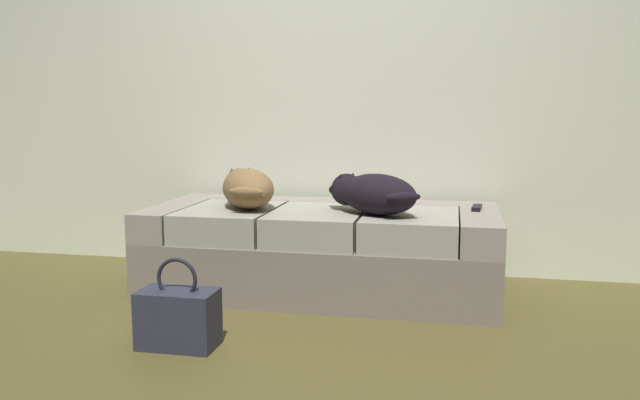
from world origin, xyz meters
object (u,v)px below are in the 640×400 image
dog_dark (372,193)px  tv_remote (477,208)px  dog_tan (247,188)px  handbag (178,317)px  couch (322,250)px

dog_dark → tv_remote: (0.52, 0.24, -0.09)m
dog_tan → handbag: (-0.01, -0.88, -0.44)m
couch → handbag: (-0.41, -0.94, -0.10)m
dog_tan → handbag: bearing=-90.6°
dog_dark → couch: bearing=154.5°
dog_dark → handbag: bearing=-130.9°
tv_remote → dog_tan: bearing=-165.7°
handbag → dog_dark: bearing=49.1°
couch → dog_dark: size_ratio=3.33×
dog_dark → tv_remote: bearing=24.7°
dog_tan → tv_remote: size_ratio=3.89×
tv_remote → handbag: 1.65m
tv_remote → handbag: size_ratio=0.40×
dog_dark → handbag: size_ratio=1.47×
couch → tv_remote: (0.81, 0.11, 0.24)m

